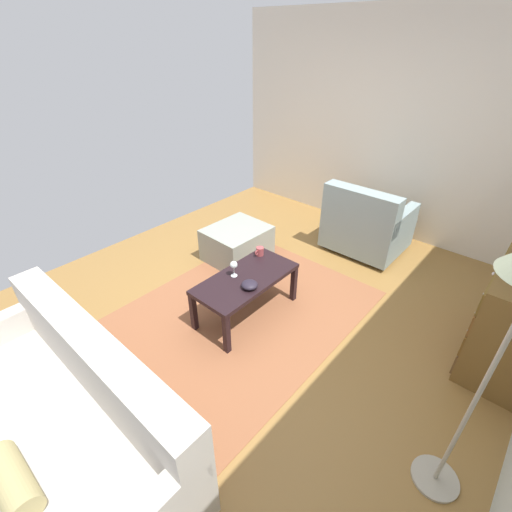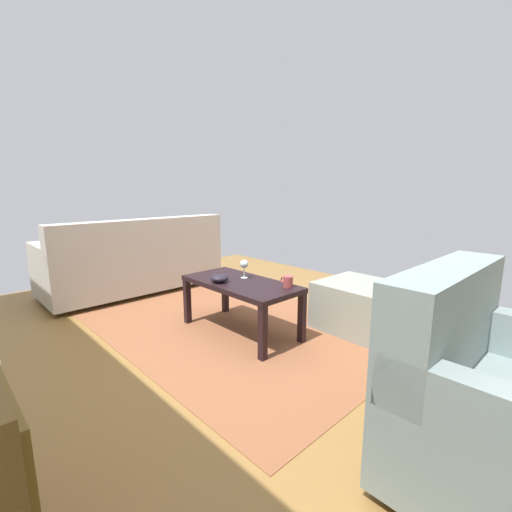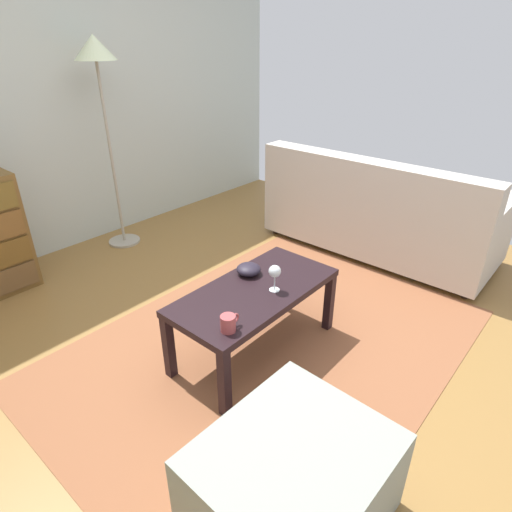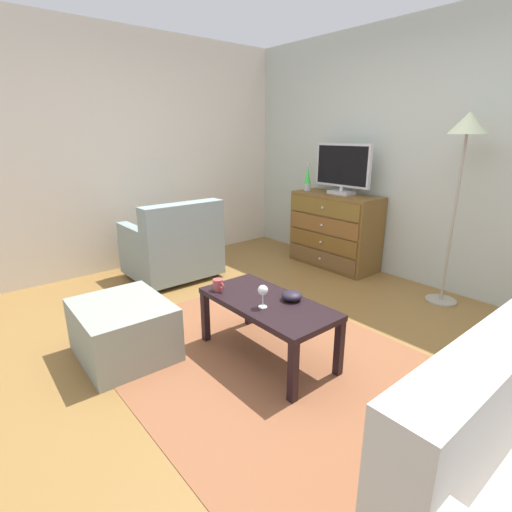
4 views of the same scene
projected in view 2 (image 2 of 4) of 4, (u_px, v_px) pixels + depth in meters
ground_plane at (236, 344)px, 2.75m from camera, size 5.51×4.74×0.05m
area_rug at (239, 327)px, 3.02m from camera, size 2.60×1.90×0.01m
coffee_table at (241, 288)px, 2.86m from camera, size 1.01×0.49×0.44m
wine_glass at (244, 265)px, 2.93m from camera, size 0.07×0.07×0.16m
mug at (288, 281)px, 2.68m from camera, size 0.11×0.08×0.09m
bowl_decorative at (220, 278)px, 2.82m from camera, size 0.15×0.15×0.07m
couch_large at (135, 263)px, 4.02m from camera, size 0.85×1.93×0.86m
armchair at (505, 407)px, 1.35m from camera, size 0.80×0.89×0.87m
ottoman at (363, 307)px, 2.94m from camera, size 0.72×0.62×0.40m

